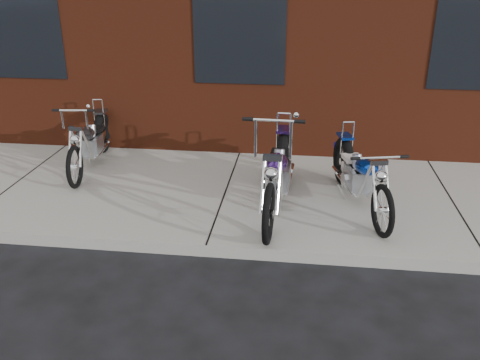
# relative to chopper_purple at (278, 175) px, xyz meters

# --- Properties ---
(ground) EXTENTS (120.00, 120.00, 0.00)m
(ground) POSITION_rel_chopper_purple_xyz_m (-0.72, -1.07, -0.58)
(ground) COLOR black
(ground) RESTS_ON ground
(sidewalk) EXTENTS (22.00, 3.00, 0.15)m
(sidewalk) POSITION_rel_chopper_purple_xyz_m (-0.72, 0.43, -0.51)
(sidewalk) COLOR #A4A09C
(sidewalk) RESTS_ON ground
(chopper_purple) EXTENTS (0.59, 2.40, 1.35)m
(chopper_purple) POSITION_rel_chopper_purple_xyz_m (0.00, 0.00, 0.00)
(chopper_purple) COLOR black
(chopper_purple) RESTS_ON sidewalk
(chopper_blue) EXTENTS (0.69, 2.10, 0.93)m
(chopper_blue) POSITION_rel_chopper_purple_xyz_m (1.03, 0.19, -0.05)
(chopper_blue) COLOR black
(chopper_blue) RESTS_ON sidewalk
(chopper_third) EXTENTS (0.51, 2.07, 1.05)m
(chopper_third) POSITION_rel_chopper_purple_xyz_m (-2.87, 1.06, -0.06)
(chopper_third) COLOR black
(chopper_third) RESTS_ON sidewalk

